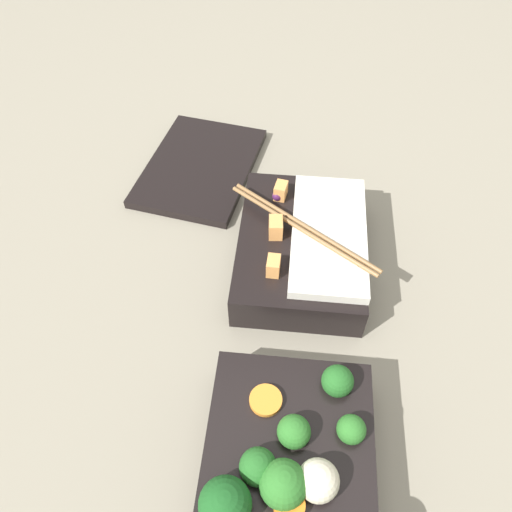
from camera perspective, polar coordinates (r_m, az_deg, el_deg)
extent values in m
plane|color=gray|center=(0.56, 5.20, -11.57)|extent=(3.00, 3.00, 0.00)
cube|color=black|center=(0.48, 3.57, -23.84)|extent=(0.21, 0.15, 0.05)
sphere|color=#2D7028|center=(0.46, 4.35, -19.38)|extent=(0.03, 0.03, 0.03)
sphere|color=#19511E|center=(0.44, -3.56, -26.44)|extent=(0.04, 0.04, 0.04)
sphere|color=#236023|center=(0.45, 0.22, -22.94)|extent=(0.03, 0.03, 0.03)
sphere|color=#2D7028|center=(0.47, 10.84, -18.89)|extent=(0.03, 0.03, 0.03)
sphere|color=#236023|center=(0.49, 9.30, -13.91)|extent=(0.03, 0.03, 0.03)
sphere|color=#2D7028|center=(0.45, 3.12, -24.59)|extent=(0.04, 0.04, 0.04)
cylinder|color=orange|center=(0.45, 3.82, -26.60)|extent=(0.03, 0.03, 0.01)
cylinder|color=orange|center=(0.48, 1.12, -16.14)|extent=(0.04, 0.04, 0.01)
sphere|color=beige|center=(0.45, 7.12, -24.11)|extent=(0.04, 0.04, 0.04)
cube|color=black|center=(0.61, 5.09, 0.89)|extent=(0.21, 0.15, 0.05)
cube|color=silver|center=(0.59, 8.33, 2.49)|extent=(0.18, 0.09, 0.01)
cube|color=#F4A356|center=(0.55, 2.00, -1.13)|extent=(0.02, 0.02, 0.02)
cube|color=#F4A356|center=(0.59, 2.27, 3.28)|extent=(0.02, 0.02, 0.02)
cube|color=#F4A356|center=(0.63, 2.84, 7.47)|extent=(0.02, 0.02, 0.02)
sphere|color=#4C1E4C|center=(0.63, 2.44, 6.88)|extent=(0.01, 0.01, 0.01)
cylinder|color=olive|center=(0.59, 5.56, 3.48)|extent=(0.12, 0.17, 0.01)
cylinder|color=olive|center=(0.58, 5.14, 3.10)|extent=(0.12, 0.17, 0.01)
cube|color=black|center=(0.75, -6.40, 10.09)|extent=(0.23, 0.18, 0.01)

